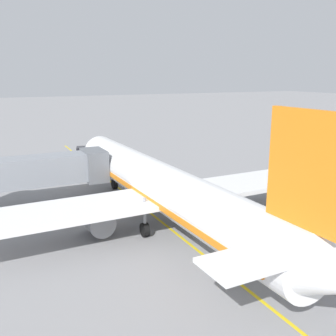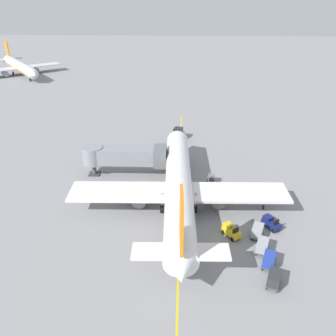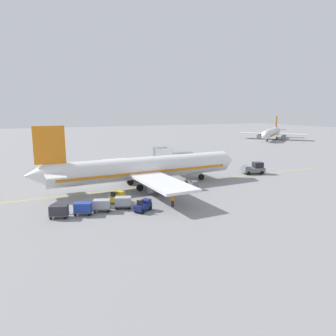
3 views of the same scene
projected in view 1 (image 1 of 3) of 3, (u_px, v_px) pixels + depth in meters
ground_plane at (161, 221)px, 32.90m from camera, size 400.00×400.00×0.00m
gate_lead_in_line at (161, 221)px, 32.90m from camera, size 0.24×80.00×0.01m
parked_airliner at (162, 187)px, 31.60m from camera, size 30.13×37.28×10.63m
jet_bridge at (33, 171)px, 35.67m from camera, size 13.64×3.50×4.98m
pushback_tractor at (83, 157)px, 52.96m from camera, size 3.24×4.81×2.40m
baggage_tug_lead at (279, 230)px, 29.16m from camera, size 2.39×2.75×1.62m
baggage_tug_trailing at (312, 212)px, 33.12m from camera, size 2.40×2.74×1.62m
baggage_tug_spare at (181, 189)px, 39.72m from camera, size 1.42×2.57×1.62m
baggage_cart_front at (313, 221)px, 30.36m from camera, size 1.99×2.96×1.58m
ground_crew_wing_walker at (278, 196)px, 36.74m from camera, size 0.62×0.53×1.69m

